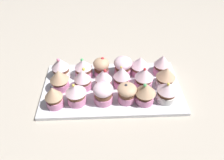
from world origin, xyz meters
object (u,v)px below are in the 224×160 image
cupcake_13 (145,92)px  cupcake_15 (103,93)px  cupcake_4 (83,68)px  cupcake_16 (76,94)px  cupcake_7 (144,77)px  cupcake_12 (167,91)px  cupcake_14 (127,93)px  cupcake_9 (104,79)px  cupcake_5 (61,67)px  baking_tray (112,88)px  cupcake_2 (123,66)px  cupcake_11 (59,80)px  cupcake_0 (162,64)px  cupcake_10 (83,78)px  cupcake_1 (140,65)px  cupcake_6 (166,77)px  cupcake_3 (101,67)px  cupcake_17 (54,96)px  cupcake_8 (122,76)px

cupcake_13 → cupcake_15: cupcake_13 is taller
cupcake_4 → cupcake_16: bearing=83.3°
cupcake_7 → cupcake_12: 9.29cm
cupcake_7 → cupcake_14: (6.26, 6.81, -0.47)cm
cupcake_9 → cupcake_5: bearing=-24.3°
baking_tray → cupcake_2: (-4.12, -6.58, 4.24)cm
cupcake_7 → cupcake_11: 27.73cm
cupcake_13 → cupcake_14: size_ratio=1.18×
cupcake_0 → cupcake_2: (13.84, 0.17, -0.20)cm
cupcake_12 → cupcake_13: bearing=4.8°
baking_tray → cupcake_10: (9.64, -0.48, 4.23)cm
cupcake_1 → cupcake_4: same height
cupcake_4 → cupcake_7: bearing=164.1°
cupcake_0 → cupcake_6: bearing=88.7°
cupcake_9 → cupcake_15: size_ratio=1.10×
cupcake_1 → cupcake_6: size_ratio=0.96×
cupcake_0 → cupcake_3: (21.46, 0.22, -0.31)cm
cupcake_1 → cupcake_5: (27.78, 0.22, 0.15)cm
cupcake_6 → cupcake_17: bearing=11.5°
cupcake_2 → cupcake_7: (-6.45, 6.23, 0.19)cm
cupcake_1 → cupcake_8: bearing=40.2°
cupcake_4 → cupcake_11: 9.78cm
cupcake_11 → cupcake_12: size_ratio=1.03×
cupcake_8 → cupcake_12: (-13.53, 7.30, -0.27)cm
cupcake_4 → cupcake_6: (-27.54, 6.55, 0.43)cm
cupcake_15 → cupcake_16: bearing=1.0°
cupcake_4 → cupcake_5: cupcake_5 is taller
baking_tray → cupcake_2: cupcake_2 is taller
cupcake_11 → cupcake_16: size_ratio=1.01×
cupcake_10 → cupcake_1: bearing=-162.9°
cupcake_5 → cupcake_7: cupcake_5 is taller
cupcake_17 → cupcake_1: bearing=-153.1°
cupcake_17 → cupcake_8: bearing=-158.4°
cupcake_12 → cupcake_15: size_ratio=1.05×
cupcake_12 → cupcake_14: (12.46, -0.11, -0.21)cm
cupcake_0 → cupcake_17: 38.57cm
cupcake_6 → cupcake_12: size_ratio=1.02×
cupcake_1 → cupcake_10: 20.69cm
cupcake_0 → cupcake_16: bearing=24.6°
cupcake_5 → cupcake_17: cupcake_5 is taller
cupcake_1 → cupcake_5: size_ratio=0.89×
cupcake_4 → cupcake_7: (-20.31, 5.80, 0.41)cm
cupcake_5 → cupcake_9: 16.31cm
cupcake_10 → cupcake_15: (-6.69, 6.95, -0.09)cm
cupcake_7 → cupcake_10: (20.21, -0.14, -0.19)cm
cupcake_2 → cupcake_5: cupcake_5 is taller
cupcake_12 → cupcake_10: bearing=-14.9°
cupcake_2 → cupcake_4: cupcake_4 is taller
cupcake_3 → cupcake_11: 15.23cm
cupcake_6 → cupcake_16: bearing=12.0°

